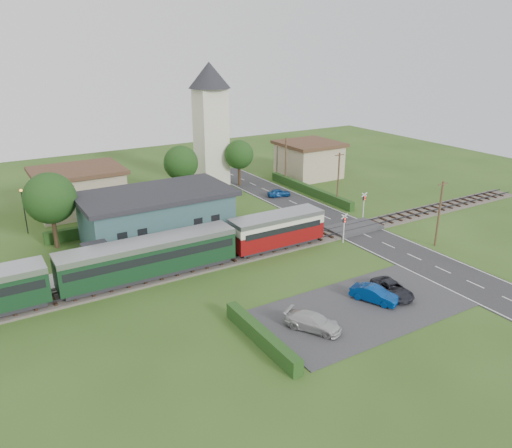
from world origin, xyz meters
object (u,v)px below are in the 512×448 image
train (114,264)px  car_on_road (279,193)px  church_tower (210,115)px  car_park_silver (313,322)px  crossing_signal_far (364,202)px  station_building (157,215)px  house_west (79,190)px  crossing_signal_near (344,224)px  pedestrian_near (241,233)px  car_park_blue (374,294)px  equipment_hut (97,258)px  car_park_dark (392,289)px  pedestrian_far (132,252)px  house_east (309,159)px

train → car_on_road: bearing=29.1°
church_tower → car_park_silver: (-11.78, -40.47, -9.52)m
crossing_signal_far → train: bearing=-175.6°
station_building → house_west: house_west is taller
house_west → crossing_signal_near: 33.22m
train → crossing_signal_near: bearing=-5.8°
pedestrian_near → crossing_signal_far: bearing=163.9°
church_tower → crossing_signal_near: 29.57m
car_park_blue → car_park_silver: (-6.88, -0.82, -0.02)m
equipment_hut → car_on_road: (27.81, 11.90, -1.16)m
car_park_blue → car_park_dark: bearing=-24.5°
crossing_signal_near → car_park_blue: 12.96m
car_park_dark → pedestrian_near: 17.36m
crossing_signal_near → crossing_signal_far: (7.20, 4.80, 0.00)m
church_tower → car_park_dark: (-2.83, -39.66, -9.56)m
church_tower → house_west: 21.55m
car_park_silver → pedestrian_far: size_ratio=2.24×
church_tower → car_on_road: 15.32m
equipment_hut → car_on_road: bearing=23.2°
car_on_road → crossing_signal_near: bearing=-176.4°
pedestrian_near → pedestrian_far: 11.48m
station_building → pedestrian_far: 7.28m
house_west → station_building: bearing=-70.4°
car_on_road → car_park_dark: size_ratio=0.76×
church_tower → house_east: church_tower is taller
church_tower → house_west: size_ratio=1.63×
equipment_hut → house_east: house_east is taller
crossing_signal_far → car_on_road: 13.35m
car_park_blue → house_east: bearing=36.7°
house_east → car_park_dark: house_east is taller
car_park_dark → pedestrian_near: pedestrian_near is taller
station_building → car_park_silver: station_building is taller
train → car_on_road: train is taller
equipment_hut → crossing_signal_near: 25.04m
equipment_hut → pedestrian_near: size_ratio=1.48×
car_park_blue → pedestrian_far: pedestrian_far is taller
car_park_dark → pedestrian_near: size_ratio=2.43×
crossing_signal_near → car_park_blue: bearing=-119.3°
house_east → car_park_blue: house_east is taller
pedestrian_near → pedestrian_far: bearing=-18.1°
church_tower → house_west: church_tower is taller
house_east → car_on_road: 12.51m
pedestrian_near → crossing_signal_near: bearing=136.8°
equipment_hut → car_on_road: equipment_hut is taller
pedestrian_far → car_park_silver: bearing=-150.9°
pedestrian_near → car_park_dark: bearing=93.4°
crossing_signal_far → car_on_road: crossing_signal_far is taller
pedestrian_far → crossing_signal_far: bearing=-86.8°
equipment_hut → car_park_blue: equipment_hut is taller
train → church_tower: 35.19m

